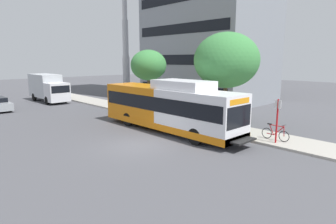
{
  "coord_description": "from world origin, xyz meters",
  "views": [
    {
      "loc": [
        -9.72,
        -12.96,
        4.98
      ],
      "look_at": [
        2.91,
        0.39,
        1.6
      ],
      "focal_mm": 30.49,
      "sensor_mm": 36.0,
      "label": 1
    }
  ],
  "objects_px": {
    "transit_bus": "(168,107)",
    "box_truck_background": "(48,87)",
    "street_tree_mid_block": "(149,65)",
    "bicycle_parked": "(275,133)",
    "bus_stop_sign_pole": "(277,118)",
    "street_tree_near_stop": "(226,60)"
  },
  "relations": [
    {
      "from": "bicycle_parked",
      "to": "street_tree_near_stop",
      "type": "bearing_deg",
      "value": 75.64
    },
    {
      "from": "bicycle_parked",
      "to": "box_truck_background",
      "type": "xyz_separation_m",
      "value": [
        -3.38,
        26.89,
        1.18
      ]
    },
    {
      "from": "street_tree_mid_block",
      "to": "box_truck_background",
      "type": "distance_m",
      "value": 14.37
    },
    {
      "from": "bus_stop_sign_pole",
      "to": "bicycle_parked",
      "type": "bearing_deg",
      "value": 29.24
    },
    {
      "from": "bus_stop_sign_pole",
      "to": "bicycle_parked",
      "type": "xyz_separation_m",
      "value": [
        0.52,
        0.29,
        -1.09
      ]
    },
    {
      "from": "transit_bus",
      "to": "box_truck_background",
      "type": "height_order",
      "value": "transit_bus"
    },
    {
      "from": "bicycle_parked",
      "to": "street_tree_mid_block",
      "type": "height_order",
      "value": "street_tree_mid_block"
    },
    {
      "from": "transit_bus",
      "to": "street_tree_mid_block",
      "type": "bearing_deg",
      "value": 60.08
    },
    {
      "from": "transit_bus",
      "to": "bus_stop_sign_pole",
      "type": "distance_m",
      "value": 7.19
    },
    {
      "from": "bus_stop_sign_pole",
      "to": "box_truck_background",
      "type": "relative_size",
      "value": 0.37
    },
    {
      "from": "bus_stop_sign_pole",
      "to": "bicycle_parked",
      "type": "height_order",
      "value": "bus_stop_sign_pole"
    },
    {
      "from": "transit_bus",
      "to": "street_tree_near_stop",
      "type": "height_order",
      "value": "street_tree_near_stop"
    },
    {
      "from": "box_truck_background",
      "to": "street_tree_near_stop",
      "type": "bearing_deg",
      "value": -78.44
    },
    {
      "from": "transit_bus",
      "to": "street_tree_near_stop",
      "type": "xyz_separation_m",
      "value": [
        3.98,
        -1.92,
        3.23
      ]
    },
    {
      "from": "bus_stop_sign_pole",
      "to": "street_tree_near_stop",
      "type": "bearing_deg",
      "value": 70.83
    },
    {
      "from": "transit_bus",
      "to": "box_truck_background",
      "type": "bearing_deg",
      "value": 91.62
    },
    {
      "from": "box_truck_background",
      "to": "street_tree_mid_block",
      "type": "bearing_deg",
      "value": -70.88
    },
    {
      "from": "bus_stop_sign_pole",
      "to": "box_truck_background",
      "type": "xyz_separation_m",
      "value": [
        -2.85,
        27.19,
        0.09
      ]
    },
    {
      "from": "transit_bus",
      "to": "bus_stop_sign_pole",
      "type": "relative_size",
      "value": 4.71
    },
    {
      "from": "bus_stop_sign_pole",
      "to": "street_tree_near_stop",
      "type": "xyz_separation_m",
      "value": [
        1.71,
        4.9,
        3.28
      ]
    },
    {
      "from": "street_tree_near_stop",
      "to": "transit_bus",
      "type": "bearing_deg",
      "value": 154.29
    },
    {
      "from": "bicycle_parked",
      "to": "transit_bus",
      "type": "bearing_deg",
      "value": 113.23
    }
  ]
}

